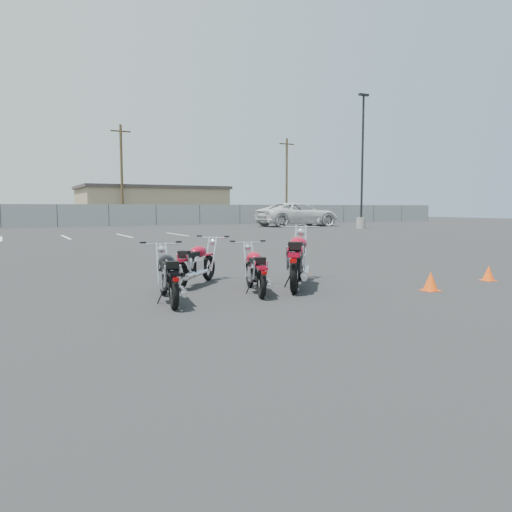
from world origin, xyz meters
name	(u,v)px	position (x,y,z in m)	size (l,w,h in m)	color
ground	(261,297)	(0.00, 0.00, 0.00)	(120.00, 120.00, 0.00)	black
motorcycle_front_red	(196,264)	(-0.54, 1.79, 0.43)	(1.60, 1.61, 0.94)	black
motorcycle_second_black	(169,276)	(-1.54, 0.30, 0.42)	(0.75, 1.90, 0.93)	black
motorcycle_third_red	(298,259)	(1.16, 0.70, 0.54)	(1.78, 2.22, 1.18)	black
motorcycle_rear_red	(256,270)	(0.13, 0.47, 0.41)	(0.91, 1.81, 0.89)	black
training_cone_near	(304,268)	(2.27, 2.22, 0.14)	(0.23, 0.23, 0.27)	#FF4F0D
training_cone_far	(489,273)	(5.17, -0.42, 0.16)	(0.27, 0.27, 0.32)	#FF4F0D
training_cone_extra	(431,281)	(3.10, -0.81, 0.18)	(0.30, 0.30, 0.35)	#FF4F0D
light_pole_east	(362,195)	(19.58, 21.67, 2.47)	(0.80, 0.70, 9.65)	gray
chainlink_fence	(57,216)	(0.00, 35.00, 0.90)	(80.06, 0.06, 1.80)	gray
tan_building_east	(151,204)	(10.00, 44.00, 1.86)	(14.40, 9.40, 3.70)	#9D8665
utility_pole_c	(122,173)	(6.00, 39.00, 4.69)	(1.80, 0.24, 9.00)	#3F311D
utility_pole_d	(287,179)	(24.00, 40.00, 4.69)	(1.80, 0.24, 9.00)	#3F311D
parking_line_stripes	(34,238)	(-2.50, 20.00, 0.00)	(15.12, 4.00, 0.01)	silver
white_van	(298,208)	(17.83, 27.64, 1.52)	(8.01, 3.20, 3.04)	silver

